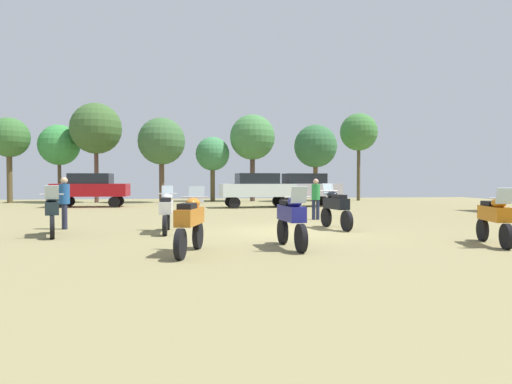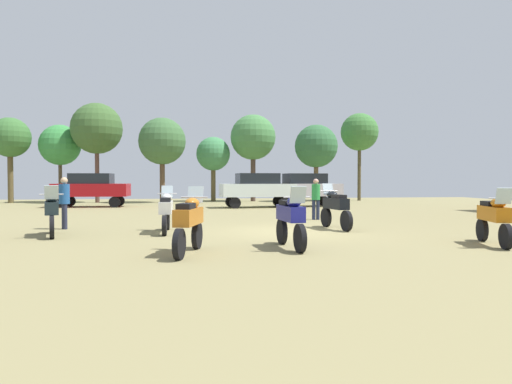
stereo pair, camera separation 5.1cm
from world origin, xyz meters
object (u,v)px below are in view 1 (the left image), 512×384
Objects in this scene: car_1 at (304,187)px; car_3 at (257,187)px; motorcycle_11 at (52,211)px; car_2 at (91,187)px; tree_2 at (316,146)px; tree_7 at (252,138)px; tree_4 at (9,138)px; tree_8 at (96,129)px; tree_5 at (59,145)px; motorcycle_8 at (190,221)px; tree_9 at (359,133)px; motorcycle_6 at (292,218)px; motorcycle_10 at (494,217)px; tree_3 at (213,154)px; motorcycle_1 at (166,210)px; tree_6 at (161,142)px; motorcycle_2 at (336,207)px; person_1 at (316,196)px; person_2 at (64,199)px.

car_1 is 3.03m from car_3.
motorcycle_11 is 0.47× the size of car_1.
car_2 is 0.76× the size of tree_2.
car_3 is 8.67m from tree_7.
tree_8 is at bearing -3.77° from tree_4.
car_2 is at bearing -82.51° from tree_8.
motorcycle_11 is at bearing -75.86° from tree_5.
motorcycle_8 is 17.16m from car_3.
motorcycle_8 is at bearing -118.06° from tree_9.
motorcycle_8 is at bearing -69.67° from tree_5.
car_2 reaches higher than motorcycle_6.
tree_4 is 17.14m from tree_7.
motorcycle_10 is at bearing -102.99° from tree_9.
car_1 is at bearing -56.12° from tree_3.
motorcycle_1 is 0.34× the size of tree_7.
car_3 is at bearing -75.19° from tree_3.
motorcycle_8 is 25.22m from tree_8.
car_2 and car_3 have the same top height.
tree_5 is (3.13, 0.72, -0.40)m from tree_4.
car_1 is 1.03× the size of car_2.
motorcycle_8 is at bearing -74.81° from tree_8.
tree_9 is at bearing -118.73° from motorcycle_6.
car_1 and car_2 have the same top height.
tree_4 is (-8.49, 20.54, 3.79)m from motorcycle_11.
tree_6 is at bearing -53.59° from motorcycle_10.
tree_4 reaches higher than car_2.
car_1 is 9.55m from tree_3.
car_3 is (-3.56, 16.41, 0.46)m from motorcycle_10.
motorcycle_1 is at bearing -96.78° from tree_3.
car_2 is at bearing 121.86° from motorcycle_8.
car_1 reaches higher than motorcycle_10.
tree_5 is (-18.62, 1.52, 0.01)m from tree_2.
tree_7 reaches higher than car_2.
motorcycle_2 is 0.36× the size of tree_4.
tree_6 is (10.47, -0.92, -0.19)m from tree_4.
car_3 reaches higher than motorcycle_8.
tree_2 is at bearing 82.88° from motorcycle_8.
tree_8 is at bearing 133.27° from person_1.
motorcycle_6 is at bearing -88.51° from tree_3.
tree_9 is (16.99, 20.71, 4.57)m from motorcycle_11.
tree_2 is at bearing -43.22° from car_3.
tree_3 is (-2.18, 8.24, 2.36)m from car_3.
car_1 is 0.74× the size of tree_6.
motorcycle_6 is 23.60m from tree_6.
car_1 is 9.35m from person_1.
motorcycle_8 is at bearing 120.21° from motorcycle_11.
tree_4 is (-16.34, 7.64, 3.34)m from car_3.
car_1 is 15.91m from person_2.
tree_2 is 21.77m from tree_4.
tree_2 is (4.57, 18.99, 3.37)m from motorcycle_2.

